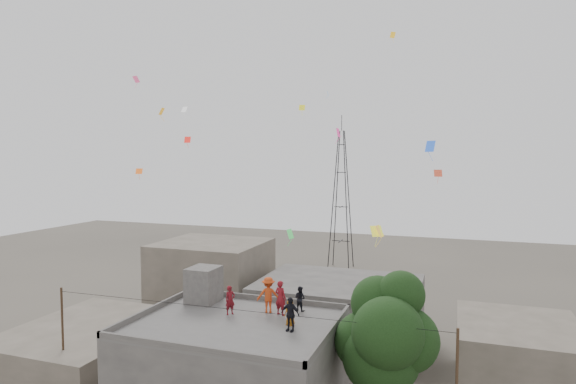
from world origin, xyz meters
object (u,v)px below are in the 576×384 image
transmission_tower (341,199)px  stair_head_box (204,285)px  person_red_adult (281,298)px  person_dark_adult (290,314)px  tree (385,337)px

transmission_tower → stair_head_box: bearing=-88.8°
person_red_adult → person_dark_adult: (1.26, -2.08, -0.09)m
tree → person_red_adult: size_ratio=5.01×
tree → person_dark_adult: tree is taller
transmission_tower → person_dark_adult: bearing=-80.1°
person_red_adult → person_dark_adult: 2.44m
tree → person_dark_adult: size_ratio=5.59×
tree → person_red_adult: tree is taller
transmission_tower → person_dark_adult: transmission_tower is taller
stair_head_box → person_dark_adult: size_ratio=1.23×
stair_head_box → transmission_tower: transmission_tower is taller
person_dark_adult → transmission_tower: bearing=107.9°
stair_head_box → person_dark_adult: 6.80m
tree → person_dark_adult: bearing=-169.9°
stair_head_box → transmission_tower: size_ratio=0.10×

